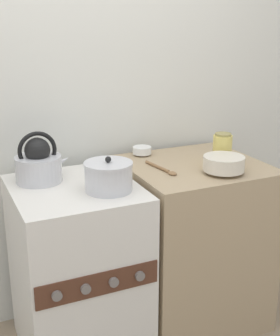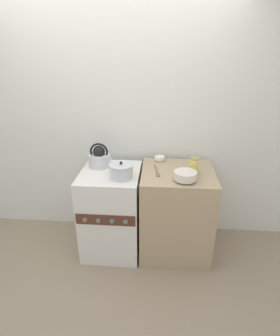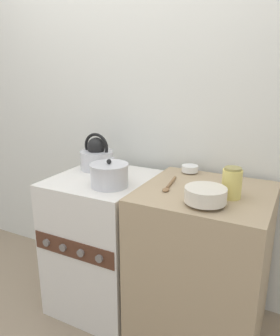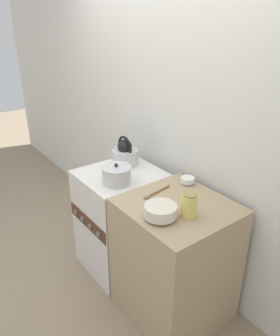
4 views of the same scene
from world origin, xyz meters
name	(u,v)px [view 1 (image 1 of 4)]	position (x,y,z in m)	size (l,w,h in m)	color
wall_back	(47,98)	(0.00, 0.74, 1.25)	(7.00, 0.06, 2.50)	silver
stove	(78,272)	(0.00, 0.32, 0.45)	(0.58, 0.66, 0.90)	silver
counter	(192,243)	(0.66, 0.34, 0.46)	(0.70, 0.67, 0.92)	tan
kettle	(39,164)	(-0.13, 0.46, 0.99)	(0.27, 0.22, 0.25)	silver
cooking_pot	(109,176)	(0.13, 0.20, 0.97)	(0.22, 0.22, 0.16)	silver
enamel_bowl	(224,164)	(0.71, 0.14, 0.97)	(0.20, 0.20, 0.09)	beige
small_ceramic_bowl	(142,150)	(0.48, 0.60, 0.95)	(0.10, 0.10, 0.05)	white
storage_jar	(222,148)	(0.80, 0.29, 1.00)	(0.10, 0.10, 0.16)	#E0CC66
wooden_spoon	(163,169)	(0.46, 0.30, 0.93)	(0.06, 0.26, 0.02)	olive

